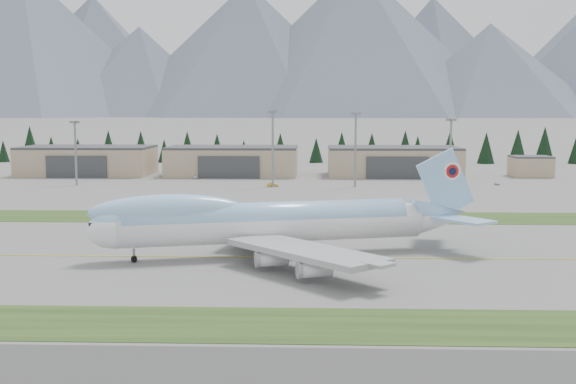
{
  "coord_description": "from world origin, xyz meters",
  "views": [
    {
      "loc": [
        15.19,
        -118.83,
        24.84
      ],
      "look_at": [
        10.08,
        26.51,
        8.0
      ],
      "focal_mm": 45.0,
      "sensor_mm": 36.0,
      "label": 1
    }
  ],
  "objects_px": {
    "boeing_747_freighter": "(269,221)",
    "hangar_left": "(88,160)",
    "hangar_right": "(393,161)",
    "service_vehicle_c": "(497,185)",
    "service_vehicle_a": "(195,179)",
    "service_vehicle_b": "(273,187)",
    "hangar_center": "(233,161)"
  },
  "relations": [
    {
      "from": "hangar_left",
      "to": "hangar_center",
      "type": "bearing_deg",
      "value": 0.0
    },
    {
      "from": "hangar_right",
      "to": "service_vehicle_b",
      "type": "bearing_deg",
      "value": -137.26
    },
    {
      "from": "hangar_left",
      "to": "hangar_center",
      "type": "relative_size",
      "value": 1.0
    },
    {
      "from": "service_vehicle_c",
      "to": "hangar_center",
      "type": "bearing_deg",
      "value": 171.57
    },
    {
      "from": "boeing_747_freighter",
      "to": "hangar_right",
      "type": "relative_size",
      "value": 1.42
    },
    {
      "from": "hangar_center",
      "to": "service_vehicle_a",
      "type": "xyz_separation_m",
      "value": [
        -11.83,
        -14.33,
        -5.39
      ]
    },
    {
      "from": "hangar_left",
      "to": "service_vehicle_b",
      "type": "bearing_deg",
      "value": -28.66
    },
    {
      "from": "service_vehicle_a",
      "to": "service_vehicle_b",
      "type": "relative_size",
      "value": 0.84
    },
    {
      "from": "hangar_right",
      "to": "service_vehicle_b",
      "type": "xyz_separation_m",
      "value": [
        -42.75,
        -39.5,
        -5.39
      ]
    },
    {
      "from": "hangar_right",
      "to": "service_vehicle_b",
      "type": "distance_m",
      "value": 58.45
    },
    {
      "from": "hangar_right",
      "to": "service_vehicle_c",
      "type": "bearing_deg",
      "value": -45.86
    },
    {
      "from": "boeing_747_freighter",
      "to": "hangar_center",
      "type": "xyz_separation_m",
      "value": [
        -22.68,
        148.67,
        -0.54
      ]
    },
    {
      "from": "service_vehicle_c",
      "to": "boeing_747_freighter",
      "type": "bearing_deg",
      "value": -109.33
    },
    {
      "from": "hangar_left",
      "to": "hangar_right",
      "type": "distance_m",
      "value": 115.0
    },
    {
      "from": "hangar_right",
      "to": "service_vehicle_c",
      "type": "distance_m",
      "value": 44.1
    },
    {
      "from": "service_vehicle_b",
      "to": "service_vehicle_c",
      "type": "xyz_separation_m",
      "value": [
        73.23,
        8.08,
        0.0
      ]
    },
    {
      "from": "service_vehicle_c",
      "to": "service_vehicle_a",
      "type": "bearing_deg",
      "value": -178.77
    },
    {
      "from": "hangar_right",
      "to": "service_vehicle_a",
      "type": "relative_size",
      "value": 14.63
    },
    {
      "from": "boeing_747_freighter",
      "to": "service_vehicle_b",
      "type": "xyz_separation_m",
      "value": [
        -5.43,
        109.18,
        -5.93
      ]
    },
    {
      "from": "service_vehicle_a",
      "to": "service_vehicle_b",
      "type": "height_order",
      "value": "service_vehicle_b"
    },
    {
      "from": "hangar_left",
      "to": "hangar_right",
      "type": "height_order",
      "value": "same"
    },
    {
      "from": "boeing_747_freighter",
      "to": "hangar_left",
      "type": "distance_m",
      "value": 167.75
    },
    {
      "from": "hangar_left",
      "to": "service_vehicle_b",
      "type": "xyz_separation_m",
      "value": [
        72.25,
        -39.5,
        -5.39
      ]
    },
    {
      "from": "service_vehicle_c",
      "to": "hangar_right",
      "type": "bearing_deg",
      "value": 144.85
    },
    {
      "from": "hangar_right",
      "to": "service_vehicle_c",
      "type": "height_order",
      "value": "hangar_right"
    },
    {
      "from": "hangar_left",
      "to": "boeing_747_freighter",
      "type": "bearing_deg",
      "value": -62.41
    },
    {
      "from": "hangar_center",
      "to": "hangar_right",
      "type": "xyz_separation_m",
      "value": [
        60.0,
        0.0,
        0.0
      ]
    },
    {
      "from": "hangar_left",
      "to": "service_vehicle_a",
      "type": "height_order",
      "value": "hangar_left"
    },
    {
      "from": "hangar_center",
      "to": "hangar_right",
      "type": "distance_m",
      "value": 60.0
    },
    {
      "from": "service_vehicle_b",
      "to": "service_vehicle_c",
      "type": "height_order",
      "value": "service_vehicle_b"
    },
    {
      "from": "hangar_right",
      "to": "service_vehicle_a",
      "type": "xyz_separation_m",
      "value": [
        -71.83,
        -14.33,
        -5.39
      ]
    },
    {
      "from": "boeing_747_freighter",
      "to": "hangar_left",
      "type": "bearing_deg",
      "value": 102.88
    }
  ]
}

